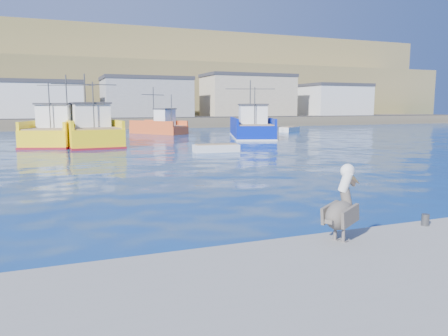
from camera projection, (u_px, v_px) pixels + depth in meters
name	position (u px, v px, depth m)	size (l,w,h in m)	color
ground	(262.00, 223.00, 13.38)	(260.00, 260.00, 0.00)	navy
dock_bollards	(348.00, 229.00, 10.37)	(36.20, 0.20, 0.30)	#4C4C4C
far_shore	(75.00, 85.00, 112.79)	(200.00, 81.00, 24.00)	brown
trawler_yellow_a	(63.00, 132.00, 41.42)	(7.89, 12.91, 6.64)	yellow
trawler_yellow_b	(89.00, 132.00, 41.02)	(6.04, 12.99, 6.70)	yellow
trawler_blue	(251.00, 128.00, 49.93)	(7.93, 12.80, 6.62)	#04199B
boat_orange	(160.00, 126.00, 56.39)	(6.72, 8.06, 6.01)	#DF5223
skiff_mid	(216.00, 149.00, 34.08)	(3.66, 1.58, 0.77)	silver
skiff_far	(290.00, 130.00, 61.11)	(4.10, 3.60, 0.88)	silver
pelican	(342.00, 208.00, 9.91)	(1.38, 0.92, 1.76)	#595451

